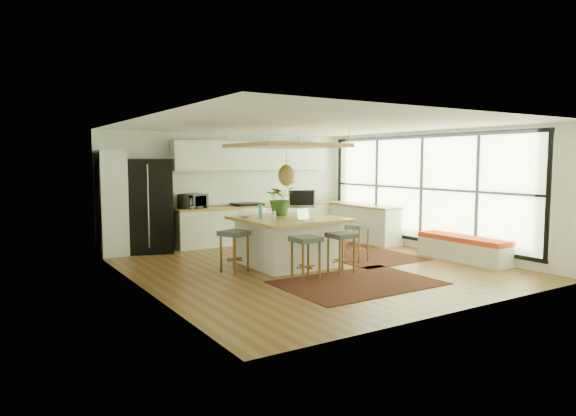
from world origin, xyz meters
TOP-DOWN VIEW (x-y plane):
  - floor at (0.00, 0.00)m, footprint 7.00×7.00m
  - ceiling at (0.00, 0.00)m, footprint 7.00×7.00m
  - wall_back at (0.00, 3.50)m, footprint 6.50×0.00m
  - wall_front at (0.00, -3.50)m, footprint 6.50×0.00m
  - wall_left at (-3.25, 0.00)m, footprint 0.00×7.00m
  - wall_right at (3.25, 0.00)m, footprint 0.00×7.00m
  - window_wall at (3.22, 0.00)m, footprint 0.10×6.20m
  - pantry at (-2.95, 3.18)m, footprint 0.55×0.60m
  - back_counter_base at (0.55, 3.18)m, footprint 4.20×0.60m
  - back_counter_top at (0.55, 3.18)m, footprint 4.24×0.64m
  - backsplash at (0.55, 3.48)m, footprint 4.20×0.02m
  - upper_cabinets at (0.55, 3.32)m, footprint 4.20×0.34m
  - range at (0.30, 3.18)m, footprint 0.76×0.62m
  - right_counter_base at (2.93, 2.00)m, footprint 0.60×2.50m
  - right_counter_top at (2.93, 2.00)m, footprint 0.64×2.54m
  - window_bench at (2.95, -1.20)m, footprint 0.52×2.00m
  - ceiling_panel at (-0.30, 0.40)m, footprint 1.86×1.86m
  - rug_near at (-0.11, -1.54)m, footprint 2.60×1.80m
  - rug_right at (1.60, 0.45)m, footprint 1.80×2.60m
  - fridge at (-2.14, 3.17)m, footprint 1.24×1.11m
  - island at (-0.28, 0.36)m, footprint 1.85×1.85m
  - stool_near_left at (-0.73, -0.90)m, footprint 0.45×0.45m
  - stool_near_right at (0.11, -0.81)m, footprint 0.44×0.44m
  - stool_right_front at (1.07, -0.08)m, footprint 0.56×0.56m
  - stool_right_back at (0.91, 0.78)m, footprint 0.55×0.55m
  - stool_left_side at (-1.48, 0.31)m, footprint 0.58×0.58m
  - laptop at (-0.22, -0.20)m, footprint 0.36×0.37m
  - monitor at (0.28, 0.73)m, footprint 0.57×0.46m
  - microwave at (-1.11, 3.19)m, footprint 0.68×0.53m
  - island_plant at (-0.16, 0.86)m, footprint 0.77×0.83m
  - island_bowl at (-1.00, 0.78)m, footprint 0.23×0.23m
  - island_bottle_0 at (-0.83, 0.46)m, footprint 0.07×0.07m
  - island_bottle_1 at (-0.68, 0.21)m, footprint 0.07×0.07m

SIDE VIEW (x-z plane):
  - floor at x=0.00m, z-range 0.00..0.00m
  - rug_near at x=-0.11m, z-range 0.00..0.01m
  - rug_right at x=1.60m, z-range 0.00..0.01m
  - window_bench at x=2.95m, z-range 0.00..0.50m
  - stool_near_left at x=-0.73m, z-range -0.02..0.73m
  - stool_near_right at x=0.11m, z-range -0.01..0.72m
  - stool_right_front at x=1.07m, z-range -0.02..0.73m
  - stool_right_back at x=0.91m, z-range -0.04..0.75m
  - stool_left_side at x=-1.48m, z-range -0.03..0.74m
  - back_counter_base at x=0.55m, z-range 0.00..0.88m
  - right_counter_base at x=2.93m, z-range 0.00..0.88m
  - island at x=-0.28m, z-range 0.00..0.93m
  - range at x=0.30m, z-range 0.00..1.00m
  - back_counter_top at x=0.55m, z-range 0.88..0.93m
  - right_counter_top at x=2.93m, z-range 0.88..0.93m
  - fridge at x=-2.14m, z-range -0.11..1.96m
  - island_bowl at x=-1.00m, z-range 0.93..0.98m
  - island_bottle_0 at x=-0.83m, z-range 0.93..1.12m
  - island_bottle_1 at x=-0.68m, z-range 0.93..1.12m
  - laptop at x=-0.22m, z-range 0.94..1.16m
  - pantry at x=-2.95m, z-range 0.00..2.25m
  - microwave at x=-1.11m, z-range 0.93..1.33m
  - monitor at x=0.28m, z-range 0.93..1.45m
  - island_plant at x=-0.16m, z-range 0.93..1.48m
  - wall_back at x=0.00m, z-range -1.90..4.60m
  - wall_front at x=0.00m, z-range -1.90..4.60m
  - wall_left at x=-3.25m, z-range -2.15..4.85m
  - wall_right at x=3.25m, z-range -2.15..4.85m
  - backsplash at x=0.55m, z-range 0.95..1.75m
  - window_wall at x=3.22m, z-range 0.10..2.70m
  - ceiling_panel at x=-0.30m, z-range 1.65..2.45m
  - upper_cabinets at x=0.55m, z-range 1.80..2.50m
  - ceiling at x=0.00m, z-range 2.70..2.70m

